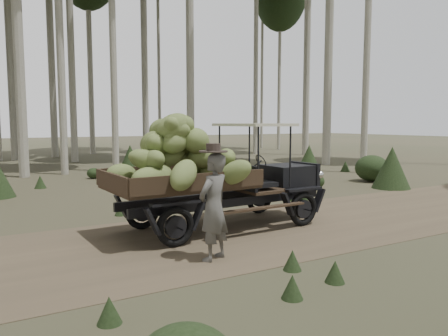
{
  "coord_description": "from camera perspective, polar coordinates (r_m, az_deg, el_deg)",
  "views": [
    {
      "loc": [
        -4.07,
        -6.98,
        2.12
      ],
      "look_at": [
        0.27,
        0.53,
        1.21
      ],
      "focal_mm": 35.0,
      "sensor_mm": 36.0,
      "label": 1
    }
  ],
  "objects": [
    {
      "name": "ground",
      "position": [
        8.35,
        0.25,
        -8.74
      ],
      "size": [
        120.0,
        120.0,
        0.0
      ],
      "primitive_type": "plane",
      "color": "#473D2B",
      "rests_on": "ground"
    },
    {
      "name": "dirt_track",
      "position": [
        8.35,
        0.25,
        -8.72
      ],
      "size": [
        70.0,
        4.0,
        0.01
      ],
      "primitive_type": "cube",
      "color": "brown",
      "rests_on": "ground"
    },
    {
      "name": "banana_truck",
      "position": [
        8.38,
        -3.44,
        0.69
      ],
      "size": [
        4.71,
        2.27,
        2.37
      ],
      "rotation": [
        0.0,
        0.0,
        0.04
      ],
      "color": "black",
      "rests_on": "ground"
    },
    {
      "name": "farmer",
      "position": [
        6.7,
        -1.38,
        -4.92
      ],
      "size": [
        0.72,
        0.63,
        1.81
      ],
      "rotation": [
        0.0,
        0.0,
        3.6
      ],
      "color": "#52504B",
      "rests_on": "ground"
    },
    {
      "name": "undergrowth",
      "position": [
        7.87,
        7.21,
        -5.47
      ],
      "size": [
        21.1,
        23.14,
        1.38
      ],
      "color": "#233319",
      "rests_on": "ground"
    }
  ]
}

